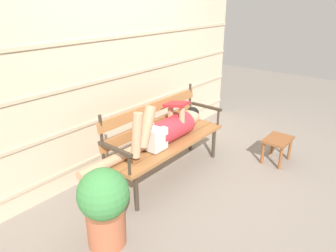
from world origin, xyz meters
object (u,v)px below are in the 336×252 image
reclining_person (164,130)px  potted_plant (104,204)px  footstool (278,143)px  park_bench (163,135)px

reclining_person → potted_plant: reclining_person is taller
potted_plant → footstool: bearing=-13.9°
park_bench → potted_plant: bearing=-162.8°
footstool → potted_plant: 2.31m
reclining_person → potted_plant: (-1.09, -0.29, -0.20)m
reclining_person → footstool: 1.47m
park_bench → reclining_person: size_ratio=0.94×
potted_plant → park_bench: bearing=17.2°
reclining_person → footstool: (1.15, -0.84, -0.33)m
footstool → reclining_person: bearing=143.9°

